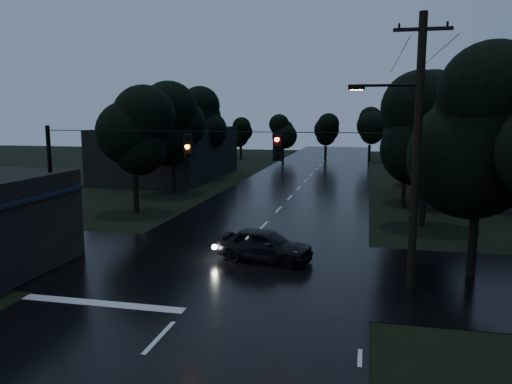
% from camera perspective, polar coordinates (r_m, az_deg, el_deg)
% --- Properties ---
extents(main_road, '(12.00, 120.00, 0.02)m').
position_cam_1_polar(main_road, '(38.80, 3.89, -0.67)').
color(main_road, black).
rests_on(main_road, ground).
extents(cross_street, '(60.00, 9.00, 0.02)m').
position_cam_1_polar(cross_street, '(21.64, -3.48, -8.53)').
color(cross_street, black).
rests_on(cross_street, ground).
extents(building_far_right, '(10.00, 14.00, 4.40)m').
position_cam_1_polar(building_far_right, '(42.83, 23.66, 2.48)').
color(building_far_right, black).
rests_on(building_far_right, ground).
extents(building_far_left, '(10.00, 16.00, 5.00)m').
position_cam_1_polar(building_far_left, '(51.89, -9.84, 4.46)').
color(building_far_left, black).
rests_on(building_far_left, ground).
extents(utility_pole_main, '(3.50, 0.30, 10.00)m').
position_cam_1_polar(utility_pole_main, '(18.92, 17.63, 4.77)').
color(utility_pole_main, black).
rests_on(utility_pole_main, ground).
extents(utility_pole_far, '(2.00, 0.30, 7.50)m').
position_cam_1_polar(utility_pole_far, '(35.99, 16.67, 4.44)').
color(utility_pole_far, black).
rests_on(utility_pole_far, ground).
extents(anchor_pole_left, '(0.18, 0.18, 6.00)m').
position_cam_1_polar(anchor_pole_left, '(23.28, -22.31, -0.35)').
color(anchor_pole_left, black).
rests_on(anchor_pole_left, ground).
extents(span_signals, '(15.00, 0.37, 1.12)m').
position_cam_1_polar(span_signals, '(19.55, -2.88, 5.27)').
color(span_signals, black).
rests_on(span_signals, ground).
extents(tree_corner_near, '(4.48, 4.48, 9.44)m').
position_cam_1_polar(tree_corner_near, '(21.24, 24.29, 6.81)').
color(tree_corner_near, black).
rests_on(tree_corner_near, ground).
extents(tree_left_a, '(3.92, 3.92, 8.26)m').
position_cam_1_polar(tree_left_a, '(33.29, -13.82, 6.57)').
color(tree_left_a, black).
rests_on(tree_left_a, ground).
extents(tree_left_b, '(4.20, 4.20, 8.85)m').
position_cam_1_polar(tree_left_b, '(40.82, -9.58, 7.64)').
color(tree_left_b, black).
rests_on(tree_left_b, ground).
extents(tree_left_c, '(4.48, 4.48, 9.44)m').
position_cam_1_polar(tree_left_c, '(50.40, -5.91, 8.39)').
color(tree_left_c, black).
rests_on(tree_left_c, ground).
extents(tree_right_a, '(4.20, 4.20, 8.85)m').
position_cam_1_polar(tree_right_a, '(29.99, 18.94, 6.82)').
color(tree_right_a, black).
rests_on(tree_right_a, ground).
extents(tree_right_b, '(4.48, 4.48, 9.44)m').
position_cam_1_polar(tree_right_b, '(38.00, 18.59, 7.77)').
color(tree_right_b, black).
rests_on(tree_right_b, ground).
extents(tree_right_c, '(4.76, 4.76, 10.03)m').
position_cam_1_polar(tree_right_c, '(48.01, 18.12, 8.41)').
color(tree_right_c, black).
rests_on(tree_right_c, ground).
extents(car, '(4.54, 2.51, 1.46)m').
position_cam_1_polar(car, '(22.25, 1.01, -6.06)').
color(car, black).
rests_on(car, ground).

